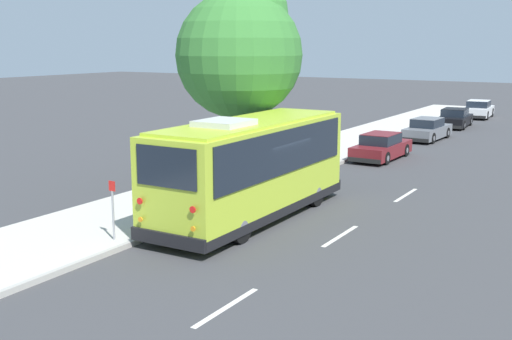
% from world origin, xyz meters
% --- Properties ---
extents(ground_plane, '(160.00, 160.00, 0.00)m').
position_xyz_m(ground_plane, '(0.00, 0.00, 0.00)').
color(ground_plane, '#3D3D3F').
extents(sidewalk_slab, '(80.00, 4.15, 0.15)m').
position_xyz_m(sidewalk_slab, '(0.00, 3.58, 0.07)').
color(sidewalk_slab, beige).
rests_on(sidewalk_slab, ground).
extents(curb_strip, '(80.00, 0.14, 0.15)m').
position_xyz_m(curb_strip, '(0.00, 1.44, 0.07)').
color(curb_strip, '#AAA69D').
rests_on(curb_strip, ground).
extents(shuttle_bus, '(8.68, 2.71, 3.33)m').
position_xyz_m(shuttle_bus, '(-0.44, 0.10, 1.77)').
color(shuttle_bus, '#ADC633').
rests_on(shuttle_bus, ground).
extents(parked_sedan_maroon, '(4.40, 1.77, 1.27)m').
position_xyz_m(parked_sedan_maroon, '(11.99, 0.31, 0.59)').
color(parked_sedan_maroon, maroon).
rests_on(parked_sedan_maroon, ground).
extents(parked_sedan_gray, '(4.41, 1.82, 1.28)m').
position_xyz_m(parked_sedan_gray, '(19.44, 0.23, 0.59)').
color(parked_sedan_gray, slate).
rests_on(parked_sedan_gray, ground).
extents(parked_sedan_black, '(4.34, 1.99, 1.26)m').
position_xyz_m(parked_sedan_black, '(26.14, 0.34, 0.58)').
color(parked_sedan_black, black).
rests_on(parked_sedan_black, ground).
extents(parked_sedan_white, '(4.21, 1.98, 1.32)m').
position_xyz_m(parked_sedan_white, '(32.68, 0.21, 0.61)').
color(parked_sedan_white, silver).
rests_on(parked_sedan_white, ground).
extents(street_tree, '(4.79, 4.79, 8.05)m').
position_xyz_m(street_tree, '(3.32, 2.85, 5.40)').
color(street_tree, brown).
rests_on(street_tree, sidewalk_slab).
extents(sign_post_near, '(0.06, 0.22, 1.67)m').
position_xyz_m(sign_post_near, '(-4.77, 1.93, 1.01)').
color(sign_post_near, gray).
rests_on(sign_post_near, sidewalk_slab).
extents(sign_post_far, '(0.06, 0.06, 1.00)m').
position_xyz_m(sign_post_far, '(-2.99, 1.93, 0.65)').
color(sign_post_far, gray).
rests_on(sign_post_far, sidewalk_slab).
extents(fire_hydrant, '(0.22, 0.22, 0.81)m').
position_xyz_m(fire_hydrant, '(6.92, 1.88, 0.55)').
color(fire_hydrant, gold).
rests_on(fire_hydrant, sidewalk_slab).
extents(lane_stripe_behind, '(2.40, 0.14, 0.01)m').
position_xyz_m(lane_stripe_behind, '(-6.75, -3.14, 0.00)').
color(lane_stripe_behind, silver).
rests_on(lane_stripe_behind, ground).
extents(lane_stripe_mid, '(2.40, 0.14, 0.01)m').
position_xyz_m(lane_stripe_mid, '(-0.75, -3.14, 0.00)').
color(lane_stripe_mid, silver).
rests_on(lane_stripe_mid, ground).
extents(lane_stripe_ahead, '(2.40, 0.14, 0.01)m').
position_xyz_m(lane_stripe_ahead, '(5.25, -3.14, 0.00)').
color(lane_stripe_ahead, silver).
rests_on(lane_stripe_ahead, ground).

